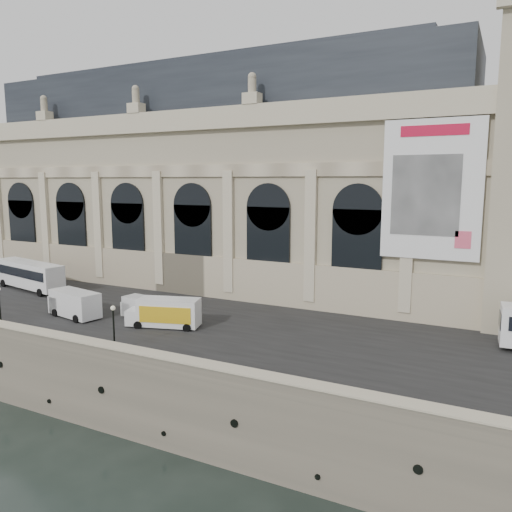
{
  "coord_description": "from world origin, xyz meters",
  "views": [
    {
      "loc": [
        29.67,
        -27.57,
        19.86
      ],
      "look_at": [
        4.42,
        22.0,
        11.43
      ],
      "focal_mm": 35.0,
      "sensor_mm": 36.0,
      "label": 1
    }
  ],
  "objects_px": {
    "van_b": "(73,304)",
    "lamp_left": "(0,307)",
    "box_truck": "(165,313)",
    "lamp_right": "(114,329)",
    "bus_left": "(30,274)",
    "van_c": "(143,308)"
  },
  "relations": [
    {
      "from": "van_b",
      "to": "lamp_right",
      "type": "relative_size",
      "value": 1.69
    },
    {
      "from": "box_truck",
      "to": "lamp_right",
      "type": "bearing_deg",
      "value": -86.31
    },
    {
      "from": "lamp_right",
      "to": "van_c",
      "type": "bearing_deg",
      "value": 116.11
    },
    {
      "from": "bus_left",
      "to": "van_b",
      "type": "height_order",
      "value": "bus_left"
    },
    {
      "from": "bus_left",
      "to": "lamp_left",
      "type": "xyz_separation_m",
      "value": [
        11.13,
        -12.32,
        -0.11
      ]
    },
    {
      "from": "box_truck",
      "to": "lamp_left",
      "type": "bearing_deg",
      "value": -154.04
    },
    {
      "from": "van_c",
      "to": "lamp_left",
      "type": "relative_size",
      "value": 1.35
    },
    {
      "from": "van_b",
      "to": "lamp_left",
      "type": "xyz_separation_m",
      "value": [
        -3.61,
        -5.6,
        0.52
      ]
    },
    {
      "from": "lamp_left",
      "to": "lamp_right",
      "type": "relative_size",
      "value": 1.0
    },
    {
      "from": "bus_left",
      "to": "box_truck",
      "type": "relative_size",
      "value": 1.72
    },
    {
      "from": "bus_left",
      "to": "lamp_right",
      "type": "xyz_separation_m",
      "value": [
        25.85,
        -12.77,
        -0.12
      ]
    },
    {
      "from": "box_truck",
      "to": "lamp_right",
      "type": "distance_m",
      "value": 7.42
    },
    {
      "from": "van_b",
      "to": "box_truck",
      "type": "xyz_separation_m",
      "value": [
        10.63,
        1.34,
        0.01
      ]
    },
    {
      "from": "lamp_left",
      "to": "van_b",
      "type": "bearing_deg",
      "value": 57.17
    },
    {
      "from": "bus_left",
      "to": "box_truck",
      "type": "bearing_deg",
      "value": -11.98
    },
    {
      "from": "van_c",
      "to": "box_truck",
      "type": "relative_size",
      "value": 0.71
    },
    {
      "from": "van_b",
      "to": "lamp_left",
      "type": "height_order",
      "value": "lamp_left"
    },
    {
      "from": "box_truck",
      "to": "lamp_right",
      "type": "relative_size",
      "value": 1.9
    },
    {
      "from": "bus_left",
      "to": "van_c",
      "type": "height_order",
      "value": "bus_left"
    },
    {
      "from": "van_b",
      "to": "lamp_left",
      "type": "distance_m",
      "value": 6.68
    },
    {
      "from": "bus_left",
      "to": "lamp_left",
      "type": "bearing_deg",
      "value": -47.91
    },
    {
      "from": "van_c",
      "to": "box_truck",
      "type": "height_order",
      "value": "box_truck"
    }
  ]
}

